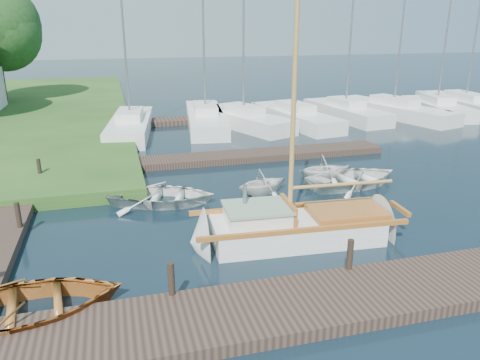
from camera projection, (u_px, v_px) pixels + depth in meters
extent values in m
plane|color=black|center=(240.00, 213.00, 16.18)|extent=(160.00, 160.00, 0.00)
cube|color=#2F211B|center=(310.00, 304.00, 10.65)|extent=(18.00, 2.20, 0.30)
cube|color=#2F211B|center=(244.00, 156.00, 22.59)|extent=(14.00, 1.60, 0.30)
cube|color=#2F211B|center=(316.00, 114.00, 33.29)|extent=(30.00, 1.60, 0.30)
cylinder|color=black|center=(171.00, 279.00, 10.64)|extent=(0.16, 0.16, 0.80)
cylinder|color=black|center=(350.00, 254.00, 11.77)|extent=(0.16, 0.16, 0.80)
cylinder|color=black|center=(18.00, 215.00, 14.20)|extent=(0.16, 0.16, 0.80)
cylinder|color=black|center=(39.00, 168.00, 18.78)|extent=(0.16, 0.16, 0.80)
cube|color=silver|center=(295.00, 233.00, 14.09)|extent=(5.12, 2.32, 0.90)
cone|color=silver|center=(388.00, 225.00, 14.67)|extent=(1.42, 2.04, 1.96)
cone|color=silver|center=(198.00, 242.00, 13.52)|extent=(1.12, 2.02, 1.96)
cube|color=#8D581C|center=(287.00, 206.00, 14.80)|extent=(6.19, 0.52, 0.14)
cube|color=#8D581C|center=(307.00, 230.00, 13.05)|extent=(6.19, 0.52, 0.14)
cube|color=#8D581C|center=(400.00, 209.00, 14.58)|extent=(0.19, 1.11, 0.14)
cube|color=silver|center=(257.00, 215.00, 13.65)|extent=(1.89, 1.51, 0.44)
cube|color=#8BA485|center=(257.00, 208.00, 13.57)|extent=(1.99, 1.62, 0.08)
cube|color=#8D581C|center=(288.00, 210.00, 13.80)|extent=(0.21, 1.40, 0.60)
cylinder|color=slate|center=(245.00, 194.00, 13.68)|extent=(0.12, 0.12, 0.60)
cube|color=#8D581C|center=(346.00, 212.00, 14.22)|extent=(2.29, 1.64, 0.20)
cylinder|color=olive|center=(295.00, 76.00, 12.58)|extent=(0.14, 0.14, 8.40)
cylinder|color=olive|center=(342.00, 184.00, 13.90)|extent=(3.20, 0.30, 0.10)
imported|color=#8D581C|center=(24.00, 303.00, 10.19)|extent=(4.58, 3.53, 0.88)
imported|color=silver|center=(162.00, 193.00, 16.92)|extent=(4.45, 3.74, 0.79)
imported|color=silver|center=(263.00, 180.00, 17.84)|extent=(2.50, 2.30, 1.10)
imported|color=silver|center=(354.00, 176.00, 18.81)|extent=(4.36, 3.39, 0.83)
imported|color=silver|center=(325.00, 166.00, 19.41)|extent=(2.31, 2.02, 1.19)
cube|color=silver|center=(131.00, 126.00, 27.81)|extent=(3.35, 8.69, 0.90)
cube|color=silver|center=(130.00, 114.00, 27.59)|extent=(1.80, 3.13, 0.50)
cylinder|color=slate|center=(123.00, 29.00, 26.07)|extent=(0.12, 0.12, 10.10)
cube|color=silver|center=(205.00, 119.00, 29.94)|extent=(3.45, 9.65, 0.90)
cube|color=silver|center=(205.00, 108.00, 29.72)|extent=(1.83, 3.46, 0.50)
cylinder|color=slate|center=(203.00, 24.00, 28.11)|extent=(0.12, 0.12, 10.64)
cube|color=silver|center=(243.00, 120.00, 29.55)|extent=(4.93, 8.11, 0.90)
cube|color=silver|center=(243.00, 109.00, 29.33)|extent=(2.31, 3.07, 0.50)
cylinder|color=slate|center=(244.00, 18.00, 27.62)|extent=(0.12, 0.12, 11.31)
cube|color=silver|center=(295.00, 117.00, 30.40)|extent=(3.51, 8.70, 0.90)
cube|color=silver|center=(295.00, 107.00, 30.18)|extent=(1.85, 3.14, 0.50)
cylinder|color=slate|center=(298.00, 32.00, 28.72)|extent=(0.12, 0.12, 9.73)
cube|color=silver|center=(345.00, 112.00, 32.15)|extent=(3.13, 7.97, 0.90)
cube|color=silver|center=(346.00, 102.00, 31.93)|extent=(1.72, 2.87, 0.50)
cylinder|color=slate|center=(352.00, 22.00, 30.28)|extent=(0.12, 0.12, 10.95)
cube|color=silver|center=(393.00, 110.00, 32.83)|extent=(4.75, 9.74, 0.90)
cube|color=silver|center=(394.00, 101.00, 32.61)|extent=(2.27, 3.58, 0.50)
cylinder|color=slate|center=(402.00, 25.00, 31.02)|extent=(0.12, 0.12, 10.53)
cube|color=silver|center=(437.00, 109.00, 33.58)|extent=(3.37, 7.48, 0.90)
cube|color=silver|center=(438.00, 99.00, 33.36)|extent=(1.80, 2.72, 0.50)
cylinder|color=slate|center=(447.00, 34.00, 31.95)|extent=(0.12, 0.12, 9.37)
cube|color=silver|center=(465.00, 105.00, 34.91)|extent=(2.87, 10.10, 0.90)
cube|color=silver|center=(466.00, 96.00, 34.69)|extent=(1.63, 3.58, 0.50)
cylinder|color=slate|center=(477.00, 29.00, 33.20)|extent=(0.12, 0.12, 9.94)
cylinder|color=#332114|center=(2.00, 77.00, 36.21)|extent=(0.36, 0.36, 3.67)
sphere|color=#164016|center=(1.00, 33.00, 35.03)|extent=(5.71, 5.71, 5.71)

